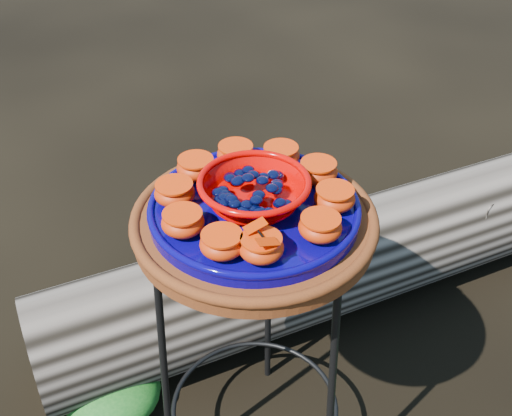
% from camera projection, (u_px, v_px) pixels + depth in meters
% --- Properties ---
extents(plant_stand, '(0.44, 0.44, 0.70)m').
position_uv_depth(plant_stand, '(255.00, 352.00, 1.44)').
color(plant_stand, black).
rests_on(plant_stand, ground).
extents(terracotta_saucer, '(0.46, 0.46, 0.04)m').
position_uv_depth(terracotta_saucer, '(254.00, 224.00, 1.22)').
color(terracotta_saucer, '#4F2310').
rests_on(terracotta_saucer, plant_stand).
extents(cobalt_plate, '(0.39, 0.39, 0.03)m').
position_uv_depth(cobalt_plate, '(254.00, 210.00, 1.20)').
color(cobalt_plate, '#04014A').
rests_on(cobalt_plate, terracotta_saucer).
extents(red_bowl, '(0.20, 0.20, 0.05)m').
position_uv_depth(red_bowl, '(254.00, 193.00, 1.18)').
color(red_bowl, '#CA0200').
rests_on(red_bowl, cobalt_plate).
extents(glass_gems, '(0.15, 0.15, 0.03)m').
position_uv_depth(glass_gems, '(254.00, 175.00, 1.16)').
color(glass_gems, black).
rests_on(glass_gems, red_bowl).
extents(orange_half_0, '(0.08, 0.08, 0.04)m').
position_uv_depth(orange_half_0, '(261.00, 248.00, 1.07)').
color(orange_half_0, '#BD2D00').
rests_on(orange_half_0, cobalt_plate).
extents(orange_half_1, '(0.08, 0.08, 0.04)m').
position_uv_depth(orange_half_1, '(320.00, 227.00, 1.11)').
color(orange_half_1, '#BD2D00').
rests_on(orange_half_1, cobalt_plate).
extents(orange_half_2, '(0.08, 0.08, 0.04)m').
position_uv_depth(orange_half_2, '(334.00, 198.00, 1.18)').
color(orange_half_2, '#BD2D00').
rests_on(orange_half_2, cobalt_plate).
extents(orange_half_3, '(0.08, 0.08, 0.04)m').
position_uv_depth(orange_half_3, '(318.00, 172.00, 1.25)').
color(orange_half_3, '#BD2D00').
rests_on(orange_half_3, cobalt_plate).
extents(orange_half_4, '(0.08, 0.08, 0.04)m').
position_uv_depth(orange_half_4, '(281.00, 156.00, 1.29)').
color(orange_half_4, '#BD2D00').
rests_on(orange_half_4, cobalt_plate).
extents(orange_half_5, '(0.08, 0.08, 0.04)m').
position_uv_depth(orange_half_5, '(236.00, 154.00, 1.30)').
color(orange_half_5, '#BD2D00').
rests_on(orange_half_5, cobalt_plate).
extents(orange_half_6, '(0.08, 0.08, 0.04)m').
position_uv_depth(orange_half_6, '(196.00, 168.00, 1.26)').
color(orange_half_6, '#BD2D00').
rests_on(orange_half_6, cobalt_plate).
extents(orange_half_7, '(0.08, 0.08, 0.04)m').
position_uv_depth(orange_half_7, '(175.00, 193.00, 1.19)').
color(orange_half_7, '#BD2D00').
rests_on(orange_half_7, cobalt_plate).
extents(orange_half_8, '(0.08, 0.08, 0.04)m').
position_uv_depth(orange_half_8, '(183.00, 223.00, 1.12)').
color(orange_half_8, '#BD2D00').
rests_on(orange_half_8, cobalt_plate).
extents(orange_half_9, '(0.08, 0.08, 0.04)m').
position_uv_depth(orange_half_9, '(222.00, 244.00, 1.07)').
color(orange_half_9, '#BD2D00').
rests_on(orange_half_9, cobalt_plate).
extents(butterfly, '(0.10, 0.09, 0.01)m').
position_uv_depth(butterfly, '(261.00, 234.00, 1.05)').
color(butterfly, red).
rests_on(butterfly, orange_half_0).
extents(driftwood_log, '(1.71, 1.37, 0.33)m').
position_uv_depth(driftwood_log, '(326.00, 263.00, 1.96)').
color(driftwood_log, black).
rests_on(driftwood_log, ground).
extents(foliage_left, '(0.26, 0.26, 0.13)m').
position_uv_depth(foliage_left, '(112.00, 390.00, 1.71)').
color(foliage_left, '#124F16').
rests_on(foliage_left, ground).
extents(foliage_back, '(0.33, 0.33, 0.17)m').
position_uv_depth(foliage_back, '(209.00, 274.00, 2.04)').
color(foliage_back, '#124F16').
rests_on(foliage_back, ground).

